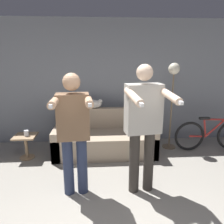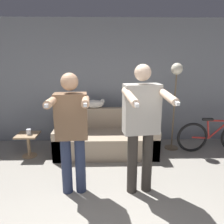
% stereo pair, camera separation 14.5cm
% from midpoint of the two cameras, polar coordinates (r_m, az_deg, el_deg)
% --- Properties ---
extents(wall_back, '(10.00, 0.05, 2.60)m').
position_cam_midpoint_polar(wall_back, '(4.71, -0.48, 7.70)').
color(wall_back, gray).
rests_on(wall_back, ground_plane).
extents(couch, '(1.92, 0.85, 0.82)m').
position_cam_midpoint_polar(couch, '(4.32, -0.52, -7.10)').
color(couch, tan).
rests_on(couch, ground_plane).
extents(person_left, '(0.52, 0.70, 1.65)m').
position_cam_midpoint_polar(person_left, '(2.86, -9.11, -3.96)').
color(person_left, '#2D3856').
rests_on(person_left, ground_plane).
extents(person_right, '(0.60, 0.73, 1.75)m').
position_cam_midpoint_polar(person_right, '(2.86, 9.15, -2.55)').
color(person_right, '#38332D').
rests_on(person_right, ground_plane).
extents(cat, '(0.52, 0.14, 0.18)m').
position_cam_midpoint_polar(cat, '(4.44, -3.64, 2.16)').
color(cat, silver).
rests_on(cat, couch).
extents(floor_lamp, '(0.27, 0.27, 1.72)m').
position_cam_midpoint_polar(floor_lamp, '(4.42, 17.28, 7.37)').
color(floor_lamp, '#756047').
rests_on(floor_lamp, ground_plane).
extents(side_table, '(0.39, 0.39, 0.44)m').
position_cam_midpoint_polar(side_table, '(4.38, -20.16, -7.05)').
color(side_table, '#A38460').
rests_on(side_table, ground_plane).
extents(cup, '(0.09, 0.09, 0.10)m').
position_cam_midpoint_polar(cup, '(4.29, -20.03, -4.91)').
color(cup, silver).
rests_on(cup, side_table).
extents(bicycle, '(1.47, 0.07, 0.69)m').
position_cam_midpoint_polar(bicycle, '(4.79, 25.92, -5.76)').
color(bicycle, black).
rests_on(bicycle, ground_plane).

